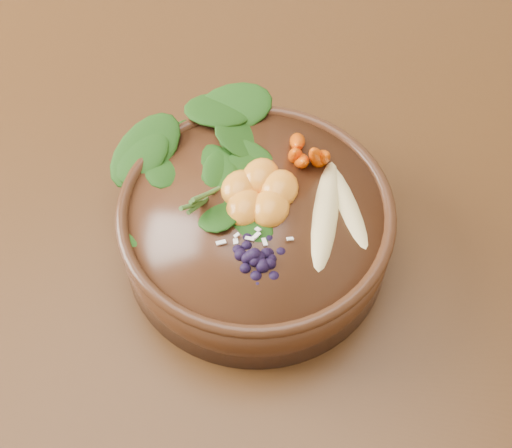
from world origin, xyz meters
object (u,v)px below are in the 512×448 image
object	(u,v)px
kale_heap	(217,149)
carrot_cluster	(310,129)
stoneware_bowl	(256,230)
dining_table	(122,139)
banana_halves	(338,202)
mandarin_cluster	(259,186)
blueberry_pile	(255,248)

from	to	relation	value
kale_heap	carrot_cluster	distance (m)	0.09
stoneware_bowl	carrot_cluster	distance (m)	0.11
dining_table	banana_halves	xyz separation A→B (m)	(0.32, -0.13, 0.18)
carrot_cluster	kale_heap	bearing A→B (deg)	-169.49
mandarin_cluster	blueberry_pile	distance (m)	0.07
carrot_cluster	mandarin_cluster	world-z (taller)	carrot_cluster
mandarin_cluster	banana_halves	bearing A→B (deg)	6.28
stoneware_bowl	mandarin_cluster	size ratio (longest dim) A/B	3.15
dining_table	kale_heap	bearing A→B (deg)	-31.00
banana_halves	carrot_cluster	bearing A→B (deg)	113.06
stoneware_bowl	mandarin_cluster	distance (m)	0.05
carrot_cluster	dining_table	bearing A→B (deg)	148.80
carrot_cluster	blueberry_pile	distance (m)	0.14
kale_heap	mandarin_cluster	xyz separation A→B (m)	(0.05, -0.03, -0.01)
stoneware_bowl	blueberry_pile	bearing A→B (deg)	-71.11
carrot_cluster	stoneware_bowl	bearing A→B (deg)	-123.69
blueberry_pile	dining_table	bearing A→B (deg)	141.64
dining_table	stoneware_bowl	distance (m)	0.32
carrot_cluster	mandarin_cluster	size ratio (longest dim) A/B	0.87
kale_heap	carrot_cluster	world-z (taller)	carrot_cluster
kale_heap	blueberry_pile	distance (m)	0.12
dining_table	stoneware_bowl	size ratio (longest dim) A/B	6.02
dining_table	blueberry_pile	xyz separation A→B (m)	(0.26, -0.21, 0.18)
carrot_cluster	mandarin_cluster	distance (m)	0.07
stoneware_bowl	carrot_cluster	size ratio (longest dim) A/B	3.62
dining_table	banana_halves	world-z (taller)	banana_halves
dining_table	kale_heap	size ratio (longest dim) A/B	9.19
mandarin_cluster	blueberry_pile	bearing A→B (deg)	-73.23
carrot_cluster	mandarin_cluster	bearing A→B (deg)	-129.81
carrot_cluster	mandarin_cluster	xyz separation A→B (m)	(-0.03, -0.07, -0.02)
kale_heap	mandarin_cluster	world-z (taller)	kale_heap
kale_heap	banana_halves	world-z (taller)	kale_heap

